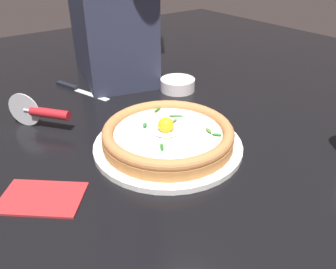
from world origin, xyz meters
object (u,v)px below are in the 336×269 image
pizza (168,134)px  folded_napkin (42,197)px  side_bowl (178,85)px  table_knife (74,88)px  pizza_cutter (42,112)px

pizza → folded_napkin: 0.27m
side_bowl → table_knife: size_ratio=0.49×
table_knife → folded_napkin: (-0.24, -0.43, 0.00)m
folded_napkin → pizza_cutter: bearing=69.6°
pizza_cutter → table_knife: 0.24m
side_bowl → table_knife: bearing=142.1°
pizza_cutter → table_knife: bearing=49.9°
pizza → pizza_cutter: 0.30m
pizza → table_knife: size_ratio=1.35×
pizza → side_bowl: bearing=48.1°
side_bowl → folded_napkin: size_ratio=0.72×
side_bowl → pizza_cutter: bearing=178.8°
pizza → folded_napkin: bearing=-179.6°
table_knife → side_bowl: bearing=-37.9°
pizza → pizza_cutter: (-0.18, 0.24, 0.01)m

